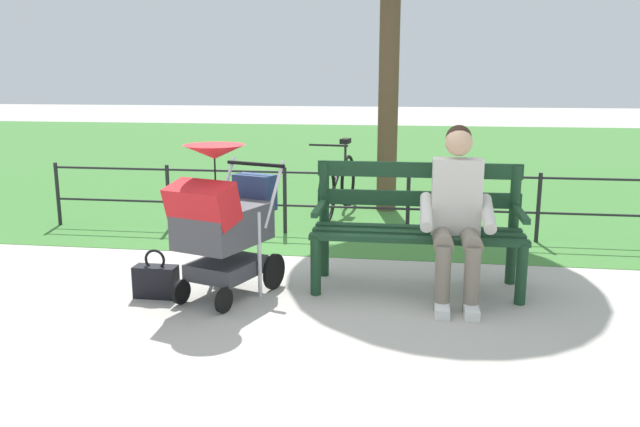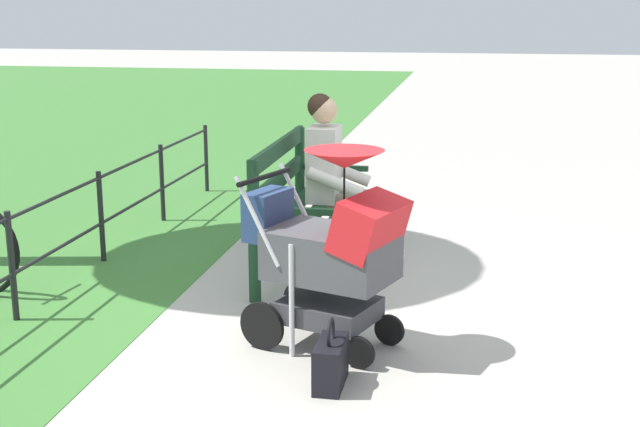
{
  "view_description": "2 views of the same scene",
  "coord_description": "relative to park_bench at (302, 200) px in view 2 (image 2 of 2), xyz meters",
  "views": [
    {
      "loc": [
        -0.68,
        4.75,
        1.62
      ],
      "look_at": [
        0.0,
        0.14,
        0.62
      ],
      "focal_mm": 35.73,
      "sensor_mm": 36.0,
      "label": 1
    },
    {
      "loc": [
        5.2,
        1.13,
        1.91
      ],
      "look_at": [
        0.09,
        0.17,
        0.64
      ],
      "focal_mm": 47.85,
      "sensor_mm": 36.0,
      "label": 2
    }
  ],
  "objects": [
    {
      "name": "park_bench",
      "position": [
        0.0,
        0.0,
        0.0
      ],
      "size": [
        1.6,
        0.61,
        0.96
      ],
      "color": "#193D23",
      "rests_on": "ground"
    },
    {
      "name": "person_on_bench",
      "position": [
        -0.28,
        0.22,
        0.15
      ],
      "size": [
        0.53,
        0.74,
        1.28
      ],
      "color": "slate",
      "rests_on": "ground"
    },
    {
      "name": "stroller",
      "position": [
        1.41,
        0.47,
        0.07
      ],
      "size": [
        0.75,
        0.99,
        1.15
      ],
      "color": "black",
      "rests_on": "ground"
    },
    {
      "name": "park_fence",
      "position": [
        0.72,
        -1.53,
        -0.11
      ],
      "size": [
        6.42,
        0.04,
        0.7
      ],
      "color": "black",
      "rests_on": "ground"
    },
    {
      "name": "ground_plane",
      "position": [
        0.72,
        0.12,
        -0.53
      ],
      "size": [
        60.0,
        60.0,
        0.0
      ],
      "primitive_type": "plane",
      "color": "#ADA89E"
    },
    {
      "name": "handbag",
      "position": [
        1.92,
        0.55,
        -0.4
      ],
      "size": [
        0.32,
        0.14,
        0.37
      ],
      "color": "black",
      "rests_on": "ground"
    }
  ]
}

